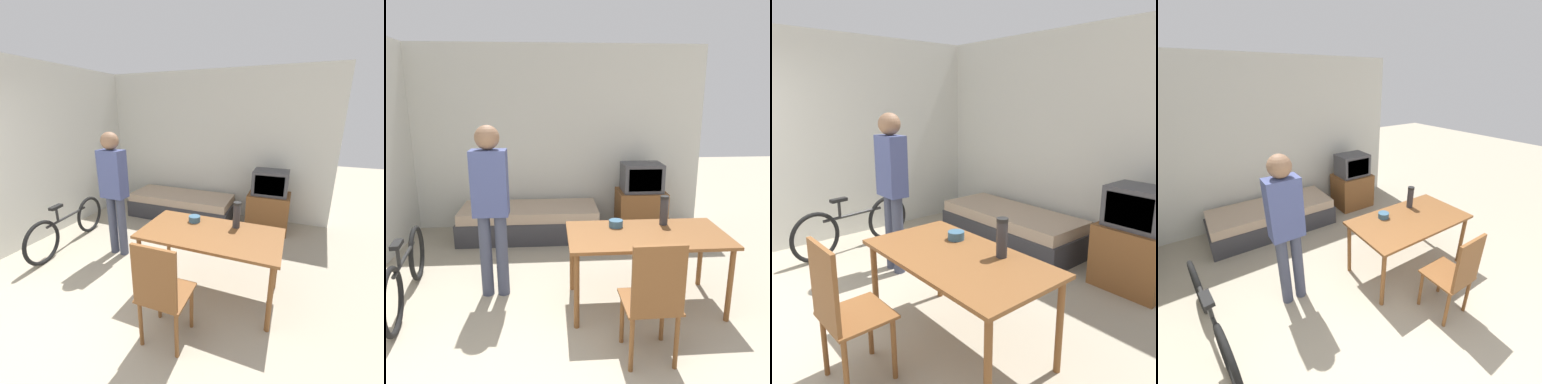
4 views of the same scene
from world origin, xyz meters
The scene contains 9 objects.
wall_back centered at (0.00, 3.95, 1.35)m, with size 4.81×0.06×2.70m.
daybed centered at (-0.21, 3.44, 0.22)m, with size 1.97×0.79×0.45m.
tv centered at (1.41, 3.48, 0.47)m, with size 0.68×0.55×1.05m.
dining_table centered at (0.99, 1.55, 0.66)m, with size 1.49×0.79×0.74m.
wooden_chair centered at (0.84, 0.72, 0.56)m, with size 0.43×0.43×1.01m.
bicycle centered at (-1.33, 1.76, 0.31)m, with size 0.26×1.62×0.71m.
person_standing centered at (-0.48, 1.85, 1.02)m, with size 0.34×0.23×1.73m.
thermos_flask centered at (1.22, 1.78, 0.90)m, with size 0.09×0.09×0.29m.
mate_bowl centered at (0.73, 1.75, 0.78)m, with size 0.14×0.14×0.07m.
Camera 4 is at (-1.17, -0.39, 2.37)m, focal length 24.00 mm.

